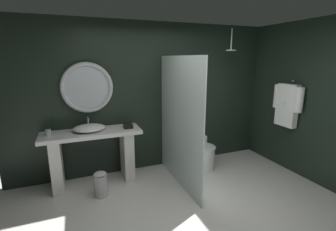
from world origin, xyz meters
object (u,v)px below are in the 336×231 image
round_wall_mirror (87,88)px  tissue_box (128,126)px  hanging_bathrobe (287,103)px  waste_bin (101,184)px  vessel_sink (89,128)px  toilet (202,154)px  tumbler_cup (48,133)px  rain_shower_head (231,47)px

round_wall_mirror → tissue_box: bearing=-25.9°
hanging_bathrobe → waste_bin: bearing=175.5°
vessel_sink → toilet: bearing=-4.3°
vessel_sink → tissue_box: size_ratio=3.47×
tumbler_cup → tissue_box: size_ratio=0.65×
hanging_bathrobe → toilet: bearing=157.4°
tumbler_cup → tissue_box: 1.17m
rain_shower_head → waste_bin: size_ratio=1.00×
toilet → round_wall_mirror: bearing=169.2°
toilet → vessel_sink: bearing=175.7°
toilet → hanging_bathrobe: bearing=-22.6°
hanging_bathrobe → tumbler_cup: bearing=169.9°
hanging_bathrobe → toilet: (-1.34, 0.56, -0.97)m
tumbler_cup → round_wall_mirror: size_ratio=0.11×
round_wall_mirror → rain_shower_head: (2.48, -0.27, 0.64)m
rain_shower_head → vessel_sink: bearing=178.9°
vessel_sink → waste_bin: vessel_sink is taller
round_wall_mirror → toilet: 2.33m
tissue_box → rain_shower_head: size_ratio=0.37×
hanging_bathrobe → rain_shower_head: bearing=139.7°
rain_shower_head → toilet: 2.01m
round_wall_mirror → rain_shower_head: rain_shower_head is taller
round_wall_mirror → toilet: bearing=-10.8°
tumbler_cup → toilet: 2.61m
round_wall_mirror → hanging_bathrobe: round_wall_mirror is taller
tumbler_cup → hanging_bathrobe: 3.93m
waste_bin → toilet: bearing=9.2°
tumbler_cup → waste_bin: (0.65, -0.43, -0.74)m
waste_bin → rain_shower_head: bearing=9.4°
tumbler_cup → toilet: (2.52, -0.13, -0.68)m
hanging_bathrobe → tissue_box: bearing=166.4°
hanging_bathrobe → waste_bin: 3.38m
rain_shower_head → tissue_box: bearing=-179.8°
tumbler_cup → tissue_box: (1.17, -0.04, -0.01)m
vessel_sink → tissue_box: 0.60m
vessel_sink → tumbler_cup: vessel_sink is taller
vessel_sink → tissue_box: (0.60, -0.06, -0.02)m
vessel_sink → rain_shower_head: size_ratio=1.27×
round_wall_mirror → vessel_sink: bearing=-98.0°
tumbler_cup → tissue_box: bearing=-1.9°
vessel_sink → tumbler_cup: size_ratio=5.31×
rain_shower_head → hanging_bathrobe: (0.77, -0.66, -0.95)m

